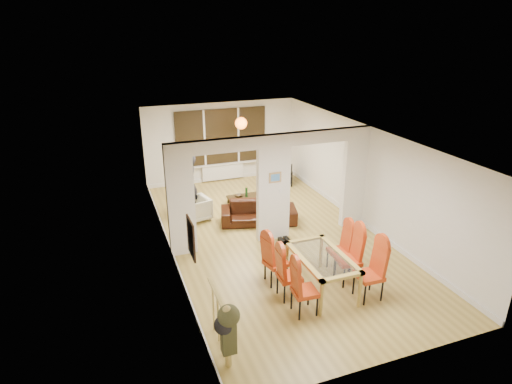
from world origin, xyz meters
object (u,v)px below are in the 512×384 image
dining_chair_rb (348,257)px  person (190,185)px  coffee_table (244,200)px  bottle (246,192)px  television (289,175)px  dining_table (321,272)px  dining_chair_la (305,287)px  armchair (196,209)px  dining_chair_ra (369,272)px  dining_chair_lc (276,259)px  dining_chair_lb (290,273)px  bowl (239,196)px  sofa (259,212)px  dining_chair_rc (339,248)px

dining_chair_rb → person: bearing=124.3°
dining_chair_rb → coffee_table: (-0.66, 4.60, -0.46)m
bottle → television: bearing=32.7°
person → coffee_table: size_ratio=1.79×
dining_table → dining_chair_rb: size_ratio=1.41×
dining_chair_la → armchair: dining_chair_la is taller
dining_chair_ra → television: 6.53m
dining_chair_lc → bottle: dining_chair_lc is taller
dining_chair_ra → coffee_table: (-0.73, 5.23, -0.47)m
dining_chair_la → television: bearing=72.2°
dining_chair_lb → dining_chair_ra: size_ratio=0.92×
dining_chair_la → bowl: (0.47, 5.26, -0.29)m
dining_chair_lc → sofa: dining_chair_lc is taller
dining_chair_rb → bowl: (-0.80, 4.64, -0.33)m
dining_table → dining_chair_lc: dining_chair_lc is taller
sofa → bottle: size_ratio=6.72×
dining_chair_rc → sofa: bearing=107.7°
dining_chair_lb → television: bearing=67.9°
television → dining_chair_rc: bearing=-169.3°
dining_chair_lc → dining_chair_rb: dining_chair_rb is taller
dining_chair_la → dining_chair_lb: bearing=100.3°
coffee_table → armchair: bearing=-158.2°
dining_table → dining_chair_lb: 0.71m
dining_table → coffee_table: dining_table is taller
dining_chair_la → dining_chair_rc: (1.32, 1.06, -0.01)m
armchair → bottle: (1.62, 0.57, 0.05)m
dining_chair_ra → television: dining_chair_ra is taller
dining_chair_rc → television: 5.49m
dining_chair_rb → bottle: bearing=104.7°
dining_table → person: (-1.62, 4.47, 0.46)m
dining_chair_lc → armchair: size_ratio=1.53×
bowl → person: bearing=-171.2°
armchair → person: bearing=171.6°
dining_chair_la → bowl: bearing=89.0°
sofa → armchair: size_ratio=2.87×
person → armchair: bearing=12.4°
dining_chair_la → television: dining_chair_la is taller
dining_chair_ra → person: size_ratio=0.69×
bottle → dining_chair_ra: bearing=-82.7°
dining_chair_rb → television: dining_chair_rb is taller
person → bottle: size_ratio=5.70×
dining_chair_rb → dining_chair_rc: size_ratio=1.10×
dining_chair_rc → bowl: size_ratio=4.58×
dining_chair_la → person: bearing=105.2°
sofa → coffee_table: (0.05, 1.38, -0.18)m
dining_chair_rb → dining_chair_rc: dining_chair_rb is taller
dining_table → dining_chair_ra: bearing=-38.8°
dining_table → dining_chair_la: 0.86m
dining_chair_lb → bottle: size_ratio=3.60×
dining_chair_ra → bowl: (-0.87, 5.27, -0.33)m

